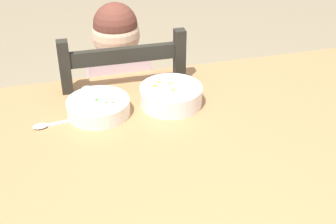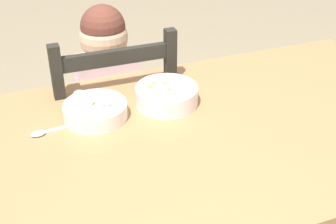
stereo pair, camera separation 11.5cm
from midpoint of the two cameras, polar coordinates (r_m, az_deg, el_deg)
The scene contains 6 objects.
dining_table at distance 1.37m, azimuth 1.14°, elevation -5.65°, with size 1.58×0.85×0.72m.
dining_chair at distance 1.82m, azimuth -8.73°, elevation -2.77°, with size 0.43×0.43×0.90m.
child_figure at distance 1.72m, azimuth -9.13°, elevation 2.26°, with size 0.32×0.31×0.96m.
bowl_of_peas at distance 1.39m, azimuth -11.31°, elevation 0.13°, with size 0.19×0.19×0.05m.
bowl_of_carrots at distance 1.44m, azimuth -2.45°, elevation 2.06°, with size 0.19×0.19×0.06m.
spoon at distance 1.37m, azimuth -17.28°, elevation -2.43°, with size 0.14×0.04×0.01m.
Camera 2 is at (-0.47, -0.99, 1.46)m, focal length 49.30 mm.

